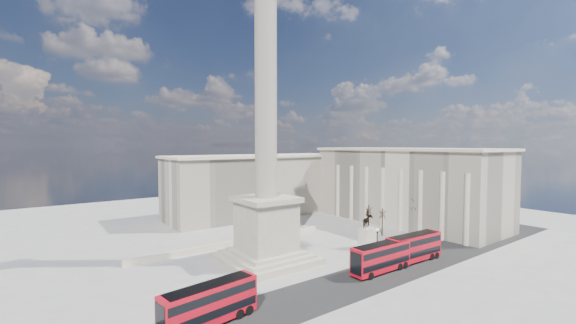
% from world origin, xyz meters
% --- Properties ---
extents(ground, '(180.00, 180.00, 0.00)m').
position_xyz_m(ground, '(0.00, 0.00, 0.00)').
color(ground, '#A09E98').
rests_on(ground, ground).
extents(asphalt_road, '(120.00, 9.00, 0.01)m').
position_xyz_m(asphalt_road, '(5.00, -10.00, 0.00)').
color(asphalt_road, '#272727').
rests_on(asphalt_road, ground).
extents(nelsons_column, '(14.00, 14.00, 49.85)m').
position_xyz_m(nelsons_column, '(0.00, 5.00, 12.92)').
color(nelsons_column, '#B5AC97').
rests_on(nelsons_column, ground).
extents(balustrade_wall, '(40.00, 0.60, 1.10)m').
position_xyz_m(balustrade_wall, '(0.00, 16.00, 0.55)').
color(balustrade_wall, beige).
rests_on(balustrade_wall, ground).
extents(building_east, '(19.00, 46.00, 18.60)m').
position_xyz_m(building_east, '(45.00, 10.00, 9.32)').
color(building_east, beige).
rests_on(building_east, ground).
extents(building_northeast, '(51.00, 17.00, 16.60)m').
position_xyz_m(building_northeast, '(20.00, 40.00, 8.32)').
color(building_northeast, beige).
rests_on(building_northeast, ground).
extents(red_bus_a, '(11.20, 3.95, 4.45)m').
position_xyz_m(red_bus_a, '(-16.08, -8.91, 2.33)').
color(red_bus_a, red).
rests_on(red_bus_a, ground).
extents(red_bus_b, '(10.94, 2.73, 4.42)m').
position_xyz_m(red_bus_b, '(11.42, -9.56, 2.32)').
color(red_bus_b, red).
rests_on(red_bus_b, ground).
extents(red_bus_c, '(11.38, 3.11, 4.57)m').
position_xyz_m(red_bus_c, '(19.79, -9.62, 2.40)').
color(red_bus_c, red).
rests_on(red_bus_c, ground).
extents(victorian_lamp, '(0.50, 0.50, 5.81)m').
position_xyz_m(victorian_lamp, '(13.96, -6.66, 3.42)').
color(victorian_lamp, black).
rests_on(victorian_lamp, ground).
extents(equestrian_statue, '(3.54, 2.66, 7.50)m').
position_xyz_m(equestrian_statue, '(19.18, -0.05, 2.57)').
color(equestrian_statue, beige).
rests_on(equestrian_statue, ground).
extents(bare_tree_near, '(1.99, 1.99, 8.71)m').
position_xyz_m(bare_tree_near, '(36.63, 1.64, 6.86)').
color(bare_tree_near, '#332319').
rests_on(bare_tree_near, ground).
extents(bare_tree_mid, '(1.63, 1.63, 6.18)m').
position_xyz_m(bare_tree_mid, '(28.84, 4.22, 4.87)').
color(bare_tree_mid, '#332319').
rests_on(bare_tree_mid, ground).
extents(bare_tree_far, '(1.62, 1.62, 6.63)m').
position_xyz_m(bare_tree_far, '(28.03, 7.28, 5.23)').
color(bare_tree_far, '#332319').
rests_on(bare_tree_far, ground).
extents(pedestrian_walking, '(0.83, 0.71, 1.93)m').
position_xyz_m(pedestrian_walking, '(19.54, -6.50, 0.96)').
color(pedestrian_walking, black).
rests_on(pedestrian_walking, ground).
extents(pedestrian_standing, '(0.98, 0.85, 1.74)m').
position_xyz_m(pedestrian_standing, '(28.80, -3.39, 0.87)').
color(pedestrian_standing, black).
rests_on(pedestrian_standing, ground).
extents(pedestrian_crossing, '(0.73, 1.10, 1.73)m').
position_xyz_m(pedestrian_crossing, '(10.39, -6.42, 0.86)').
color(pedestrian_crossing, black).
rests_on(pedestrian_crossing, ground).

